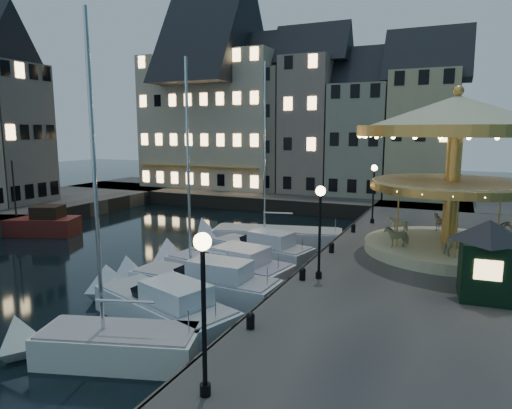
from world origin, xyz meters
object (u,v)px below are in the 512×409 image
at_px(streetlamp_c, 374,185).
at_px(motorboat_b, 158,307).
at_px(streetlamp_a, 203,291).
at_px(motorboat_c, 197,283).
at_px(red_fishing_boat, 32,225).
at_px(motorboat_e, 255,250).
at_px(bollard_a, 250,320).
at_px(motorboat_f, 269,237).
at_px(carousel, 455,145).
at_px(bollard_c, 332,247).
at_px(motorboat_a, 103,346).
at_px(streetlamp_b, 320,219).
at_px(bollard_b, 302,273).
at_px(motorboat_d, 222,268).
at_px(bollard_d, 353,228).
at_px(ticket_kiosk, 488,246).

distance_m(streetlamp_c, motorboat_b, 19.00).
height_order(streetlamp_a, motorboat_c, motorboat_c).
bearing_deg(red_fishing_boat, motorboat_e, 1.53).
distance_m(bollard_a, red_fishing_boat, 25.93).
relative_size(motorboat_f, carousel, 1.30).
bearing_deg(motorboat_b, red_fishing_boat, 153.08).
distance_m(bollard_c, red_fishing_boat, 23.47).
bearing_deg(bollard_a, red_fishing_boat, 154.80).
bearing_deg(motorboat_a, streetlamp_b, 55.65).
bearing_deg(red_fishing_boat, streetlamp_a, -32.01).
bearing_deg(red_fishing_boat, motorboat_a, -34.46).
xyz_separation_m(bollard_b, motorboat_f, (-5.74, 9.97, -1.07)).
relative_size(motorboat_d, motorboat_e, 1.05).
distance_m(bollard_b, bollard_d, 10.50).
bearing_deg(motorboat_c, motorboat_e, 89.74).
xyz_separation_m(bollard_b, red_fishing_boat, (-23.44, 5.53, -0.91)).
distance_m(streetlamp_b, motorboat_a, 10.08).
relative_size(streetlamp_a, motorboat_a, 0.38).
height_order(motorboat_e, red_fishing_boat, red_fishing_boat).
xyz_separation_m(streetlamp_a, streetlamp_c, (0.00, 23.50, 0.00)).
bearing_deg(bollard_d, motorboat_c, -114.06).
distance_m(streetlamp_a, streetlamp_b, 10.00).
xyz_separation_m(bollard_c, motorboat_f, (-5.74, 4.97, -1.07)).
relative_size(streetlamp_c, carousel, 0.41).
bearing_deg(bollard_b, carousel, 52.44).
relative_size(streetlamp_c, red_fishing_boat, 0.56).
bearing_deg(motorboat_d, ticket_kiosk, -5.94).
bearing_deg(motorboat_d, motorboat_c, -87.64).
xyz_separation_m(bollard_a, bollard_d, (0.00, 16.00, 0.00)).
height_order(streetlamp_b, motorboat_f, motorboat_f).
height_order(bollard_c, motorboat_f, motorboat_f).
height_order(bollard_b, motorboat_d, motorboat_d).
distance_m(bollard_a, motorboat_a, 5.18).
distance_m(streetlamp_c, motorboat_a, 22.24).
bearing_deg(bollard_a, motorboat_c, 136.51).
height_order(streetlamp_a, bollard_b, streetlamp_a).
height_order(motorboat_c, motorboat_f, motorboat_f).
bearing_deg(ticket_kiosk, bollard_c, 149.64).
xyz_separation_m(streetlamp_b, motorboat_e, (-5.59, 5.52, -3.38)).
bearing_deg(bollard_b, streetlamp_c, 87.55).
distance_m(motorboat_e, motorboat_f, 4.02).
height_order(streetlamp_a, motorboat_d, streetlamp_a).
height_order(bollard_b, motorboat_a, motorboat_a).
bearing_deg(bollard_c, streetlamp_b, -82.41).
xyz_separation_m(streetlamp_a, bollard_d, (-0.60, 20.00, -2.41)).
height_order(bollard_c, motorboat_c, motorboat_c).
height_order(bollard_b, motorboat_f, motorboat_f).
height_order(motorboat_d, motorboat_f, motorboat_f).
xyz_separation_m(streetlamp_c, bollard_d, (-0.60, -3.50, -2.41)).
bearing_deg(bollard_b, bollard_c, 90.00).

